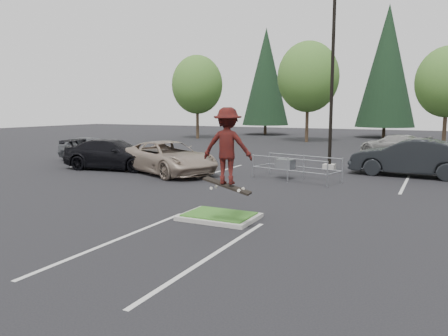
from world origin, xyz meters
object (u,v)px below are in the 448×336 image
at_px(car_l_tan, 168,157).
at_px(car_r_charc, 410,158).
at_px(car_l_grey, 90,149).
at_px(car_l_black, 114,154).
at_px(decid_c, 447,84).
at_px(light_pole, 332,83).
at_px(conif_a, 266,77).
at_px(conif_b, 387,66).
at_px(skateboarder, 227,146).
at_px(decid_b, 308,79).
at_px(car_far_silver, 395,144).
at_px(cart_corral, 288,164).
at_px(decid_a, 197,87).

bearing_deg(car_l_tan, car_r_charc, -44.00).
bearing_deg(car_l_grey, car_l_tan, -95.50).
height_order(car_l_black, car_r_charc, car_r_charc).
xyz_separation_m(decid_c, car_l_tan, (-12.49, -22.83, -4.44)).
height_order(light_pole, conif_a, conif_a).
bearing_deg(conif_b, skateboarder, -88.97).
bearing_deg(car_l_grey, skateboarder, -115.05).
bearing_deg(car_r_charc, decid_b, -147.26).
xyz_separation_m(car_l_grey, car_far_silver, (16.37, 13.09, -0.09)).
xyz_separation_m(car_r_charc, car_far_silver, (-1.63, 10.50, -0.20)).
xyz_separation_m(cart_corral, car_l_tan, (-6.01, -0.91, 0.11)).
bearing_deg(decid_c, car_r_charc, -94.65).
bearing_deg(light_pole, car_l_grey, -167.56).
height_order(conif_b, skateboarder, conif_b).
bearing_deg(decid_a, car_l_grey, -77.95).
distance_m(decid_a, conif_b, 20.95).
distance_m(light_pole, conif_a, 31.63).
height_order(skateboarder, car_far_silver, skateboarder).
relative_size(light_pole, cart_corral, 2.43).
xyz_separation_m(car_l_tan, car_l_grey, (-7.00, 1.91, -0.02)).
bearing_deg(skateboarder, decid_a, -70.95).
height_order(decid_a, cart_corral, decid_a).
height_order(light_pole, car_l_black, light_pole).
bearing_deg(car_l_black, decid_c, -43.92).
height_order(decid_c, conif_b, conif_b).
bearing_deg(conif_a, decid_a, -111.91).
height_order(decid_b, conif_b, conif_b).
height_order(decid_a, conif_a, conif_a).
distance_m(light_pole, car_l_black, 12.22).
height_order(light_pole, car_r_charc, light_pole).
relative_size(light_pole, decid_b, 1.05).
bearing_deg(conif_b, light_pole, -88.99).
bearing_deg(conif_a, car_far_silver, -46.85).
distance_m(decid_c, car_l_tan, 26.40).
bearing_deg(car_l_black, decid_a, 10.25).
relative_size(light_pole, decid_a, 1.14).
height_order(light_pole, decid_a, light_pole).
xyz_separation_m(decid_c, car_r_charc, (-1.49, -18.33, -4.35)).
distance_m(decid_a, conif_a, 10.85).
relative_size(conif_a, car_r_charc, 2.37).
distance_m(cart_corral, car_r_charc, 6.15).
bearing_deg(car_l_tan, decid_a, 50.30).
height_order(conif_b, car_r_charc, conif_b).
relative_size(cart_corral, car_l_grey, 0.89).
distance_m(conif_a, car_l_grey, 31.73).
distance_m(conif_a, car_r_charc, 34.54).
xyz_separation_m(decid_b, decid_c, (12.00, -0.70, -0.79)).
relative_size(car_l_tan, car_far_silver, 1.21).
bearing_deg(decid_b, car_l_tan, -91.19).
bearing_deg(car_l_grey, car_l_black, -108.86).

